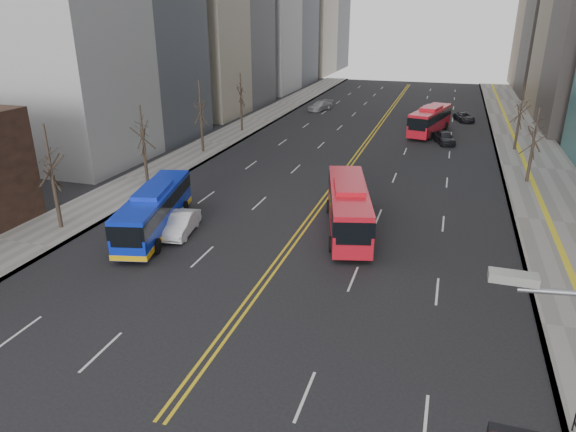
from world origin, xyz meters
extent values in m
cube|color=gray|center=(17.50, 45.00, 0.07)|extent=(7.00, 130.00, 0.15)
cube|color=gray|center=(-16.50, 45.00, 0.07)|extent=(5.00, 130.00, 0.15)
cube|color=gold|center=(-0.20, 55.00, 0.01)|extent=(0.15, 100.00, 0.01)
cube|color=gold|center=(0.20, 55.00, 0.01)|extent=(0.15, 100.00, 0.01)
cube|color=#999993|center=(10.40, 2.00, 9.30)|extent=(0.90, 0.35, 0.18)
cylinder|color=black|center=(14.30, 9.00, 0.65)|extent=(0.06, 0.06, 1.00)
cylinder|color=#2D241B|center=(-16.00, 19.00, 1.95)|extent=(0.28, 0.28, 3.90)
cylinder|color=#2D241B|center=(-16.00, 30.00, 1.80)|extent=(0.28, 0.28, 3.60)
cylinder|color=#2D241B|center=(-16.00, 41.00, 2.00)|extent=(0.28, 0.28, 4.00)
cylinder|color=#2D241B|center=(-16.00, 52.00, 1.90)|extent=(0.28, 0.28, 3.80)
cylinder|color=#2D241B|center=(16.00, 40.00, 1.75)|extent=(0.28, 0.28, 3.50)
cylinder|color=#2D241B|center=(16.00, 52.00, 1.88)|extent=(0.28, 0.28, 3.75)
cube|color=#0C26BC|center=(-9.45, 20.60, 1.59)|extent=(4.62, 10.84, 2.48)
cube|color=black|center=(-9.45, 20.60, 2.10)|extent=(4.68, 10.87, 0.91)
cube|color=#0C26BC|center=(-9.45, 20.60, 2.93)|extent=(2.58, 4.02, 0.40)
cube|color=#E6AD0C|center=(-9.45, 20.60, 0.55)|extent=(4.68, 10.87, 0.35)
cylinder|color=black|center=(-9.73, 17.04, 0.50)|extent=(0.52, 1.04, 1.00)
cylinder|color=black|center=(-7.58, 17.55, 0.50)|extent=(0.52, 1.04, 1.00)
cylinder|color=black|center=(-11.31, 23.64, 0.50)|extent=(0.52, 1.04, 1.00)
cylinder|color=black|center=(-9.16, 24.16, 0.50)|extent=(0.52, 1.04, 1.00)
cube|color=red|center=(3.01, 24.73, 1.72)|extent=(5.01, 10.90, 2.74)
cube|color=black|center=(3.01, 24.73, 2.27)|extent=(5.08, 10.93, 0.99)
cube|color=red|center=(3.01, 24.73, 3.19)|extent=(2.81, 4.09, 0.40)
cylinder|color=black|center=(2.70, 21.13, 0.50)|extent=(0.54, 1.04, 1.00)
cylinder|color=black|center=(5.04, 21.74, 0.50)|extent=(0.54, 1.04, 1.00)
cylinder|color=black|center=(0.98, 27.72, 0.50)|extent=(0.54, 1.04, 1.00)
cylinder|color=black|center=(3.32, 28.32, 0.50)|extent=(0.54, 1.04, 1.00)
cube|color=red|center=(6.62, 57.83, 1.70)|extent=(4.70, 10.76, 2.70)
cube|color=black|center=(6.62, 57.83, 2.24)|extent=(4.77, 10.80, 0.98)
cube|color=red|center=(6.62, 57.83, 3.15)|extent=(2.69, 4.01, 0.40)
cylinder|color=black|center=(4.70, 54.83, 0.50)|extent=(0.52, 1.04, 1.00)
cylinder|color=black|center=(7.02, 54.29, 0.50)|extent=(0.52, 1.04, 1.00)
cylinder|color=black|center=(6.22, 61.37, 0.50)|extent=(0.52, 1.04, 1.00)
cylinder|color=black|center=(8.55, 60.83, 0.50)|extent=(0.52, 1.04, 1.00)
imported|color=white|center=(-7.63, 20.79, 0.71)|extent=(2.20, 4.52, 1.43)
imported|color=black|center=(8.57, 53.02, 0.72)|extent=(2.97, 4.53, 1.44)
imported|color=#9A9B9F|center=(-10.28, 69.64, 0.71)|extent=(3.51, 5.26, 1.42)
imported|color=black|center=(10.81, 67.38, 0.59)|extent=(3.21, 4.63, 1.17)
camera|label=1|loc=(8.91, -7.53, 14.00)|focal=32.00mm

